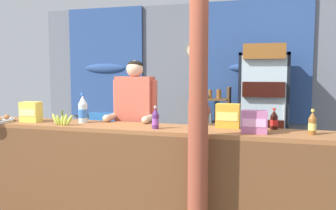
{
  "coord_description": "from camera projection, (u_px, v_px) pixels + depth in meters",
  "views": [
    {
      "loc": [
        1.3,
        -2.74,
        1.5
      ],
      "look_at": [
        0.17,
        1.07,
        1.11
      ],
      "focal_mm": 37.5,
      "sensor_mm": 36.0,
      "label": 1
    }
  ],
  "objects": [
    {
      "name": "drink_fridge",
      "position": [
        263.0,
        105.0,
        4.93
      ],
      "size": [
        0.66,
        0.71,
        1.86
      ],
      "color": "black",
      "rests_on": "ground"
    },
    {
      "name": "soda_bottle_grape_soda",
      "position": [
        155.0,
        119.0,
        3.35
      ],
      "size": [
        0.07,
        0.07,
        0.22
      ],
      "color": "#56286B",
      "rests_on": "stall_counter"
    },
    {
      "name": "stall_counter",
      "position": [
        135.0,
        165.0,
        3.44
      ],
      "size": [
        3.76,
        0.51,
        0.95
      ],
      "color": "#935B33",
      "rests_on": "ground"
    },
    {
      "name": "soda_bottle_iced_tea",
      "position": [
        312.0,
        124.0,
        3.04
      ],
      "size": [
        0.07,
        0.07,
        0.22
      ],
      "color": "brown",
      "rests_on": "stall_counter"
    },
    {
      "name": "bottle_shelf_rack",
      "position": [
        214.0,
        126.0,
        5.35
      ],
      "size": [
        0.48,
        0.28,
        1.26
      ],
      "color": "brown",
      "rests_on": "ground"
    },
    {
      "name": "back_wall_curtained",
      "position": [
        189.0,
        81.0,
        5.8
      ],
      "size": [
        5.29,
        0.22,
        2.58
      ],
      "color": "slate",
      "rests_on": "ground"
    },
    {
      "name": "soda_bottle_water",
      "position": [
        83.0,
        110.0,
        3.74
      ],
      "size": [
        0.1,
        0.1,
        0.32
      ],
      "color": "silver",
      "rests_on": "stall_counter"
    },
    {
      "name": "shopkeeper",
      "position": [
        135.0,
        113.0,
        3.98
      ],
      "size": [
        0.53,
        0.42,
        1.62
      ],
      "color": "#28282D",
      "rests_on": "ground"
    },
    {
      "name": "banana_bunch",
      "position": [
        62.0,
        120.0,
        3.57
      ],
      "size": [
        0.27,
        0.05,
        0.16
      ],
      "color": "#B7C647",
      "rests_on": "stall_counter"
    },
    {
      "name": "snack_box_choco_powder",
      "position": [
        228.0,
        116.0,
        3.41
      ],
      "size": [
        0.23,
        0.14,
        0.23
      ],
      "color": "gold",
      "rests_on": "stall_counter"
    },
    {
      "name": "snack_box_instant_noodle",
      "position": [
        31.0,
        112.0,
        3.8
      ],
      "size": [
        0.21,
        0.13,
        0.22
      ],
      "color": "#EAD14C",
      "rests_on": "stall_counter"
    },
    {
      "name": "ground_plane",
      "position": [
        156.0,
        196.0,
        4.23
      ],
      "size": [
        7.49,
        7.49,
        0.0
      ],
      "primitive_type": "plane",
      "color": "slate"
    },
    {
      "name": "snack_box_wafer",
      "position": [
        254.0,
        122.0,
        3.1
      ],
      "size": [
        0.23,
        0.12,
        0.2
      ],
      "color": "#B76699",
      "rests_on": "stall_counter"
    },
    {
      "name": "plastic_lawn_chair",
      "position": [
        101.0,
        138.0,
        5.29
      ],
      "size": [
        0.51,
        0.51,
        0.86
      ],
      "color": "#3884D6",
      "rests_on": "ground"
    },
    {
      "name": "soda_bottle_cola",
      "position": [
        274.0,
        120.0,
        3.32
      ],
      "size": [
        0.07,
        0.07,
        0.2
      ],
      "color": "black",
      "rests_on": "stall_counter"
    },
    {
      "name": "timber_post",
      "position": [
        198.0,
        108.0,
        2.91
      ],
      "size": [
        0.19,
        0.17,
        2.48
      ],
      "color": "brown",
      "rests_on": "ground"
    }
  ]
}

